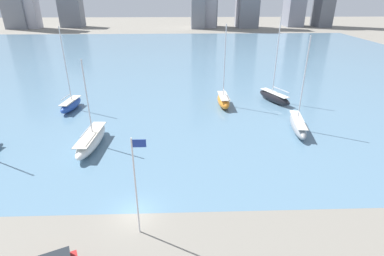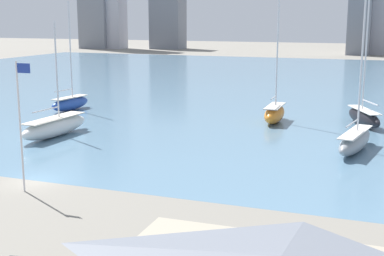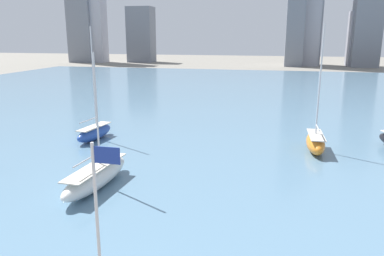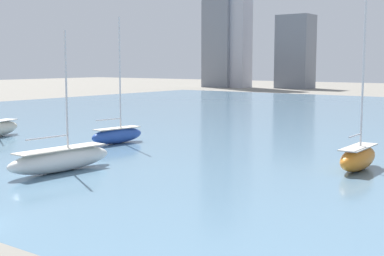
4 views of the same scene
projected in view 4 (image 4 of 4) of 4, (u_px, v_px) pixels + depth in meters
The scene contains 4 objects.
harbor_water at pixel (363, 122), 87.02m from camera, with size 180.00×140.00×0.00m.
sailboat_orange at pixel (358, 157), 47.81m from camera, with size 2.21×7.25×15.22m.
sailboat_blue at pixel (117, 134), 64.03m from camera, with size 2.85×7.55×15.00m.
sailboat_white at pixel (61, 159), 47.27m from camera, with size 3.06×10.71×12.44m.
Camera 4 is at (28.90, -16.15, 9.51)m, focal length 50.00 mm.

